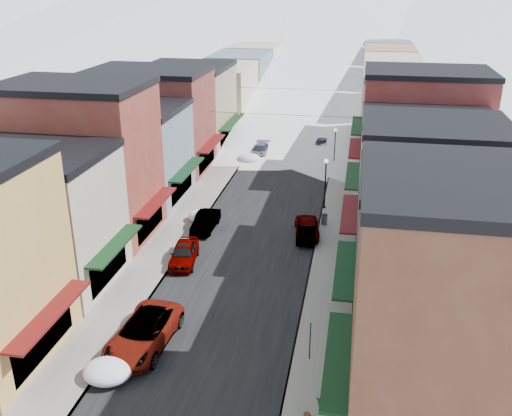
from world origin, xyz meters
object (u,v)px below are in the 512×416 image
at_px(car_white_suv, 144,333).
at_px(car_green_sedan, 307,231).
at_px(car_silver_sedan, 184,253).
at_px(streetlamp_near, 325,177).
at_px(car_dark_hatch, 206,221).
at_px(trash_can, 324,219).

height_order(car_white_suv, car_green_sedan, car_white_suv).
xyz_separation_m(car_silver_sedan, streetlamp_near, (9.50, 12.54, 2.31)).
height_order(car_dark_hatch, trash_can, car_dark_hatch).
xyz_separation_m(car_dark_hatch, car_green_sedan, (8.60, -0.33, -0.04)).
xyz_separation_m(car_silver_sedan, car_green_sedan, (8.60, 5.80, -0.09)).
bearing_deg(car_dark_hatch, trash_can, 15.53).
height_order(car_dark_hatch, streetlamp_near, streetlamp_near).
relative_size(car_dark_hatch, streetlamp_near, 0.95).
distance_m(car_white_suv, car_green_sedan, 17.94).
distance_m(car_silver_sedan, car_dark_hatch, 6.13).
xyz_separation_m(car_green_sedan, trash_can, (1.17, 2.89, -0.07)).
xyz_separation_m(car_white_suv, streetlamp_near, (8.70, 22.89, 2.22)).
bearing_deg(streetlamp_near, trash_can, -85.93).
bearing_deg(streetlamp_near, car_dark_hatch, -146.03).
bearing_deg(streetlamp_near, car_white_suv, -110.81).
bearing_deg(car_white_suv, streetlamp_near, 72.82).
bearing_deg(car_silver_sedan, streetlamp_near, 45.44).
height_order(car_green_sedan, streetlamp_near, streetlamp_near).
relative_size(car_dark_hatch, trash_can, 4.82).
distance_m(car_white_suv, streetlamp_near, 24.59).
xyz_separation_m(car_green_sedan, streetlamp_near, (0.90, 6.73, 2.40)).
xyz_separation_m(car_silver_sedan, car_dark_hatch, (0.00, 6.13, -0.05)).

